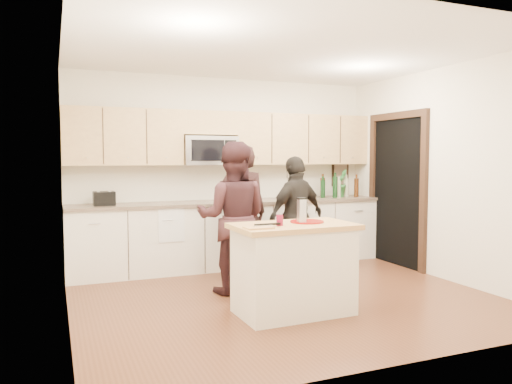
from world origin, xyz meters
name	(u,v)px	position (x,y,z in m)	size (l,w,h in m)	color
floor	(283,297)	(0.00, 0.00, 0.00)	(4.50, 4.50, 0.00)	brown
room_shell	(284,141)	(0.00, 0.00, 1.73)	(4.52, 4.02, 2.71)	beige
back_cabinetry	(233,233)	(0.00, 1.69, 0.47)	(4.50, 0.66, 0.94)	silver
upper_cabinetry	(231,137)	(0.03, 1.83, 1.84)	(4.50, 0.33, 0.75)	tan
microwave	(209,151)	(-0.31, 1.80, 1.65)	(0.76, 0.41, 0.40)	silver
doorway	(397,185)	(2.23, 0.90, 1.16)	(0.06, 1.25, 2.20)	black
framed_picture	(340,174)	(1.95, 1.98, 1.28)	(0.30, 0.03, 0.38)	black
dish_towel	(169,215)	(-0.95, 1.50, 0.80)	(0.34, 0.60, 0.48)	white
island	(294,268)	(-0.16, -0.58, 0.45)	(1.22, 0.73, 0.90)	silver
red_plate	(307,222)	(0.01, -0.52, 0.91)	(0.34, 0.34, 0.02)	maroon
box_grater	(302,210)	(-0.08, -0.59, 1.04)	(0.09, 0.07, 0.24)	silver
drink_glass	(280,220)	(-0.34, -0.64, 0.95)	(0.07, 0.07, 0.11)	maroon
cutting_board	(259,228)	(-0.61, -0.75, 0.91)	(0.26, 0.17, 0.02)	tan
tongs	(268,224)	(-0.49, -0.68, 0.92)	(0.26, 0.03, 0.02)	black
knife	(263,226)	(-0.55, -0.71, 0.92)	(0.19, 0.02, 0.01)	silver
toaster	(104,198)	(-1.75, 1.67, 1.03)	(0.27, 0.24, 0.18)	black
bottle_cluster	(337,186)	(1.71, 1.68, 1.11)	(0.64, 0.26, 0.38)	black
orchid	(340,183)	(1.79, 1.72, 1.15)	(0.24, 0.19, 0.43)	#307A36
woman_left	(242,212)	(-0.14, 0.94, 0.86)	(0.63, 0.41, 1.71)	black
woman_center	(233,218)	(-0.46, 0.38, 0.87)	(0.84, 0.66, 1.73)	black
woman_right	(296,216)	(0.58, 0.83, 0.79)	(0.92, 0.38, 1.57)	black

